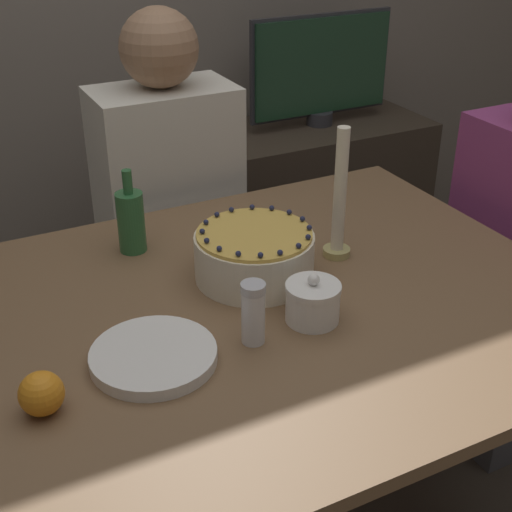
% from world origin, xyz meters
% --- Properties ---
extents(dining_table, '(1.28, 1.05, 0.75)m').
position_xyz_m(dining_table, '(0.00, 0.00, 0.63)').
color(dining_table, brown).
rests_on(dining_table, ground_plane).
extents(cake, '(0.26, 0.26, 0.12)m').
position_xyz_m(cake, '(0.00, 0.10, 0.80)').
color(cake, '#EFE5CC').
rests_on(cake, dining_table).
extents(sugar_bowl, '(0.11, 0.11, 0.11)m').
position_xyz_m(sugar_bowl, '(0.03, -0.11, 0.79)').
color(sugar_bowl, white).
rests_on(sugar_bowl, dining_table).
extents(sugar_shaker, '(0.05, 0.05, 0.13)m').
position_xyz_m(sugar_shaker, '(-0.11, -0.12, 0.81)').
color(sugar_shaker, white).
rests_on(sugar_shaker, dining_table).
extents(plate_stack, '(0.23, 0.23, 0.02)m').
position_xyz_m(plate_stack, '(-0.30, -0.09, 0.76)').
color(plate_stack, white).
rests_on(plate_stack, dining_table).
extents(candle, '(0.06, 0.06, 0.31)m').
position_xyz_m(candle, '(0.22, 0.10, 0.87)').
color(candle, tan).
rests_on(candle, dining_table).
extents(bottle, '(0.06, 0.06, 0.20)m').
position_xyz_m(bottle, '(-0.20, 0.34, 0.82)').
color(bottle, '#2D6638').
rests_on(bottle, dining_table).
extents(orange_fruit_0, '(0.08, 0.08, 0.08)m').
position_xyz_m(orange_fruit_0, '(-0.51, -0.14, 0.78)').
color(orange_fruit_0, orange).
rests_on(orange_fruit_0, dining_table).
extents(person_man_blue_shirt, '(0.40, 0.34, 1.23)m').
position_xyz_m(person_man_blue_shirt, '(0.03, 0.72, 0.54)').
color(person_man_blue_shirt, '#595960').
rests_on(person_man_blue_shirt, ground_plane).
extents(side_cabinet, '(0.85, 0.44, 0.67)m').
position_xyz_m(side_cabinet, '(0.81, 1.14, 0.34)').
color(side_cabinet, '#382D23').
rests_on(side_cabinet, ground_plane).
extents(tv_monitor, '(0.58, 0.10, 0.41)m').
position_xyz_m(tv_monitor, '(0.81, 1.14, 0.89)').
color(tv_monitor, '#2D2D33').
rests_on(tv_monitor, side_cabinet).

